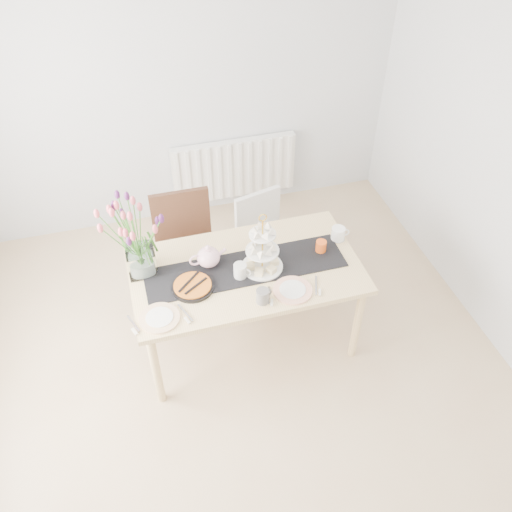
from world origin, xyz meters
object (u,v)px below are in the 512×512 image
object	(u,v)px
teapot	(208,257)
mug_orange	(321,247)
chair_white	(264,234)
tart_tin	(193,286)
plate_right	(293,290)
cake_stand	(262,255)
cream_jug	(338,234)
chair_brown	(185,240)
mug_grey	(263,296)
plate_left	(160,318)
dining_table	(246,276)
radiator	(234,169)
mug_white	(240,271)
tulip_vase	(135,228)

from	to	relation	value
teapot	mug_orange	size ratio (longest dim) A/B	2.84
chair_white	tart_tin	size ratio (longest dim) A/B	2.90
chair_white	plate_right	xyz separation A→B (m)	(-0.08, -0.93, 0.28)
tart_tin	cake_stand	bearing A→B (deg)	6.93
cream_jug	tart_tin	xyz separation A→B (m)	(-1.13, -0.21, -0.03)
chair_brown	tart_tin	distance (m)	0.77
chair_brown	cream_jug	world-z (taller)	chair_brown
mug_grey	cream_jug	bearing A→B (deg)	10.04
tart_tin	cream_jug	bearing A→B (deg)	10.40
teapot	plate_left	world-z (taller)	teapot
dining_table	teapot	size ratio (longest dim) A/B	6.17
radiator	plate_right	world-z (taller)	plate_right
mug_grey	mug_white	world-z (taller)	mug_white
cake_stand	mug_grey	xyz separation A→B (m)	(-0.09, -0.30, -0.07)
cream_jug	dining_table	bearing A→B (deg)	-162.15
radiator	plate_left	xyz separation A→B (m)	(-0.97, -1.97, 0.31)
dining_table	cream_jug	world-z (taller)	cream_jug
chair_white	cream_jug	distance (m)	0.73
cake_stand	mug_grey	size ratio (longest dim) A/B	4.15
cake_stand	mug_white	distance (m)	0.19
plate_left	dining_table	bearing A→B (deg)	24.58
cream_jug	mug_orange	world-z (taller)	cream_jug
mug_orange	mug_grey	bearing A→B (deg)	175.22
chair_brown	mug_grey	distance (m)	1.07
cake_stand	plate_right	xyz separation A→B (m)	(0.13, -0.27, -0.11)
mug_white	tart_tin	bearing A→B (deg)	-144.14
radiator	mug_white	xyz separation A→B (m)	(-0.39, -1.74, 0.35)
cream_jug	plate_left	size ratio (longest dim) A/B	0.39
chair_brown	mug_orange	bearing A→B (deg)	-34.49
cake_stand	tart_tin	distance (m)	0.52
radiator	tulip_vase	distance (m)	1.94
plate_right	tulip_vase	bearing A→B (deg)	153.46
chair_white	tulip_vase	bearing A→B (deg)	-169.89
dining_table	chair_white	xyz separation A→B (m)	(0.32, 0.63, -0.20)
mug_grey	plate_right	distance (m)	0.23
mug_grey	mug_white	distance (m)	0.28
mug_grey	mug_white	xyz separation A→B (m)	(-0.08, 0.26, 0.00)
mug_white	plate_left	world-z (taller)	mug_white
chair_brown	dining_table	bearing A→B (deg)	-62.86
teapot	cream_jug	distance (m)	0.98
chair_brown	chair_white	world-z (taller)	chair_brown
radiator	dining_table	size ratio (longest dim) A/B	0.75
teapot	tart_tin	size ratio (longest dim) A/B	0.91
chair_white	mug_orange	bearing A→B (deg)	-82.43
dining_table	cream_jug	size ratio (longest dim) A/B	15.93
chair_brown	plate_left	xyz separation A→B (m)	(-0.32, -0.94, 0.21)
cake_stand	plate_left	bearing A→B (deg)	-160.50
chair_white	cake_stand	bearing A→B (deg)	-122.00
dining_table	plate_left	world-z (taller)	plate_left
chair_brown	mug_orange	xyz separation A→B (m)	(0.89, -0.62, 0.25)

